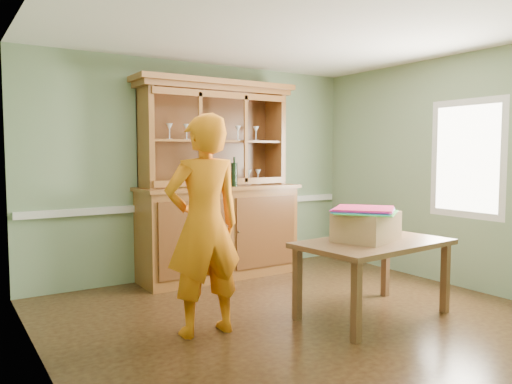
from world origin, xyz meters
TOP-DOWN VIEW (x-y plane):
  - floor at (0.00, 0.00)m, footprint 4.50×4.50m
  - ceiling at (0.00, 0.00)m, footprint 4.50×4.50m
  - wall_back at (0.00, 2.00)m, footprint 4.50×0.00m
  - wall_left at (-2.25, 0.00)m, footprint 0.00×4.00m
  - wall_right at (2.25, 0.00)m, footprint 0.00×4.00m
  - wall_front at (0.00, -2.00)m, footprint 4.50×0.00m
  - chair_rail at (0.00, 1.98)m, footprint 4.41×0.05m
  - framed_map at (-2.23, 0.30)m, footprint 0.03×0.60m
  - window_panel at (2.23, -0.30)m, footprint 0.03×0.96m
  - china_hutch at (0.11, 1.72)m, footprint 2.09×0.69m
  - dining_table at (0.62, -0.44)m, footprint 1.53×0.99m
  - cardboard_box at (0.58, -0.38)m, footprint 0.71×0.64m
  - kite_stack at (0.55, -0.41)m, footprint 0.75×0.75m
  - person at (-0.95, 0.01)m, footprint 0.71×0.48m

SIDE VIEW (x-z plane):
  - floor at x=0.00m, z-range 0.00..0.00m
  - dining_table at x=0.62m, z-range 0.28..1.01m
  - china_hutch at x=0.11m, z-range -0.37..2.09m
  - cardboard_box at x=0.58m, z-range 0.73..1.00m
  - chair_rail at x=0.00m, z-range 0.86..0.94m
  - person at x=-0.95m, z-range 0.00..1.89m
  - kite_stack at x=0.55m, z-range 1.00..1.05m
  - wall_back at x=0.00m, z-range -0.90..3.60m
  - wall_left at x=-2.25m, z-range -0.65..3.35m
  - wall_right at x=2.25m, z-range -0.65..3.35m
  - wall_front at x=0.00m, z-range -0.90..3.60m
  - window_panel at x=2.23m, z-range 0.82..2.18m
  - framed_map at x=-2.23m, z-range 1.32..1.78m
  - ceiling at x=0.00m, z-range 2.70..2.70m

